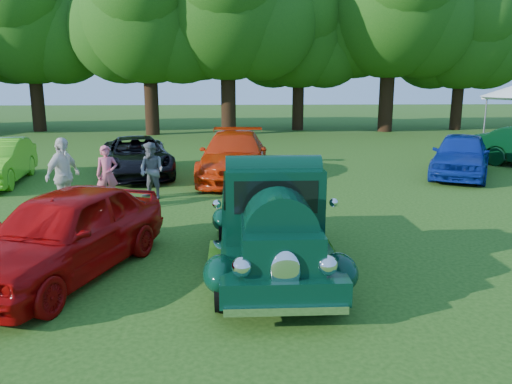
{
  "coord_description": "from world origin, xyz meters",
  "views": [
    {
      "loc": [
        0.44,
        -8.73,
        3.36
      ],
      "look_at": [
        0.94,
        1.25,
        1.1
      ],
      "focal_mm": 35.0,
      "sensor_mm": 36.0,
      "label": 1
    }
  ],
  "objects_px": {
    "spectator_white": "(63,176)",
    "back_car_black": "(137,156)",
    "red_convertible": "(64,233)",
    "hero_pickup": "(272,224)",
    "back_car_orange": "(234,156)",
    "spectator_grey": "(152,171)",
    "spectator_pink": "(107,174)",
    "back_car_blue": "(461,155)"
  },
  "relations": [
    {
      "from": "spectator_white",
      "to": "back_car_black",
      "type": "bearing_deg",
      "value": 13.72
    },
    {
      "from": "red_convertible",
      "to": "back_car_black",
      "type": "distance_m",
      "value": 9.34
    },
    {
      "from": "hero_pickup",
      "to": "back_car_black",
      "type": "bearing_deg",
      "value": 113.84
    },
    {
      "from": "hero_pickup",
      "to": "back_car_orange",
      "type": "bearing_deg",
      "value": 94.13
    },
    {
      "from": "spectator_grey",
      "to": "hero_pickup",
      "type": "bearing_deg",
      "value": -32.32
    },
    {
      "from": "red_convertible",
      "to": "spectator_pink",
      "type": "xyz_separation_m",
      "value": [
        -0.52,
        5.3,
        0.03
      ]
    },
    {
      "from": "spectator_pink",
      "to": "spectator_white",
      "type": "bearing_deg",
      "value": -144.65
    },
    {
      "from": "hero_pickup",
      "to": "back_car_blue",
      "type": "height_order",
      "value": "hero_pickup"
    },
    {
      "from": "spectator_pink",
      "to": "spectator_grey",
      "type": "height_order",
      "value": "spectator_grey"
    },
    {
      "from": "back_car_black",
      "to": "back_car_orange",
      "type": "distance_m",
      "value": 3.54
    },
    {
      "from": "back_car_orange",
      "to": "back_car_black",
      "type": "bearing_deg",
      "value": 171.7
    },
    {
      "from": "spectator_pink",
      "to": "spectator_grey",
      "type": "xyz_separation_m",
      "value": [
        1.15,
        0.47,
        0.01
      ]
    },
    {
      "from": "hero_pickup",
      "to": "back_car_orange",
      "type": "height_order",
      "value": "hero_pickup"
    },
    {
      "from": "back_car_black",
      "to": "spectator_pink",
      "type": "bearing_deg",
      "value": -105.14
    },
    {
      "from": "back_car_orange",
      "to": "back_car_blue",
      "type": "distance_m",
      "value": 7.97
    },
    {
      "from": "back_car_blue",
      "to": "spectator_grey",
      "type": "relative_size",
      "value": 2.77
    },
    {
      "from": "back_car_black",
      "to": "spectator_pink",
      "type": "xyz_separation_m",
      "value": [
        -0.07,
        -4.03,
        0.11
      ]
    },
    {
      "from": "hero_pickup",
      "to": "back_car_blue",
      "type": "relative_size",
      "value": 1.09
    },
    {
      "from": "red_convertible",
      "to": "back_car_orange",
      "type": "relative_size",
      "value": 0.82
    },
    {
      "from": "red_convertible",
      "to": "back_car_black",
      "type": "relative_size",
      "value": 0.91
    },
    {
      "from": "spectator_grey",
      "to": "back_car_blue",
      "type": "bearing_deg",
      "value": 45.02
    },
    {
      "from": "spectator_pink",
      "to": "spectator_grey",
      "type": "bearing_deg",
      "value": 4.75
    },
    {
      "from": "hero_pickup",
      "to": "red_convertible",
      "type": "distance_m",
      "value": 3.62
    },
    {
      "from": "back_car_black",
      "to": "spectator_white",
      "type": "xyz_separation_m",
      "value": [
        -0.9,
        -5.12,
        0.29
      ]
    },
    {
      "from": "spectator_white",
      "to": "spectator_pink",
      "type": "bearing_deg",
      "value": -13.61
    },
    {
      "from": "spectator_pink",
      "to": "back_car_orange",
      "type": "bearing_deg",
      "value": 25.69
    },
    {
      "from": "hero_pickup",
      "to": "back_car_black",
      "type": "relative_size",
      "value": 1.0
    },
    {
      "from": "back_car_orange",
      "to": "spectator_grey",
      "type": "distance_m",
      "value": 3.69
    },
    {
      "from": "spectator_pink",
      "to": "spectator_white",
      "type": "distance_m",
      "value": 1.38
    },
    {
      "from": "hero_pickup",
      "to": "back_car_orange",
      "type": "distance_m",
      "value": 8.48
    },
    {
      "from": "back_car_black",
      "to": "spectator_grey",
      "type": "xyz_separation_m",
      "value": [
        1.08,
        -3.57,
        0.12
      ]
    },
    {
      "from": "spectator_grey",
      "to": "back_car_black",
      "type": "bearing_deg",
      "value": 136.52
    },
    {
      "from": "hero_pickup",
      "to": "spectator_grey",
      "type": "distance_m",
      "value": 6.38
    },
    {
      "from": "back_car_black",
      "to": "spectator_white",
      "type": "distance_m",
      "value": 5.21
    },
    {
      "from": "hero_pickup",
      "to": "spectator_grey",
      "type": "bearing_deg",
      "value": 117.95
    },
    {
      "from": "red_convertible",
      "to": "spectator_grey",
      "type": "bearing_deg",
      "value": 103.41
    },
    {
      "from": "spectator_white",
      "to": "spectator_grey",
      "type": "bearing_deg",
      "value": -28.12
    },
    {
      "from": "hero_pickup",
      "to": "spectator_white",
      "type": "relative_size",
      "value": 2.53
    },
    {
      "from": "spectator_pink",
      "to": "red_convertible",
      "type": "bearing_deg",
      "value": -101.68
    },
    {
      "from": "back_car_black",
      "to": "back_car_blue",
      "type": "relative_size",
      "value": 1.1
    },
    {
      "from": "back_car_black",
      "to": "back_car_blue",
      "type": "bearing_deg",
      "value": -17.79
    },
    {
      "from": "hero_pickup",
      "to": "spectator_pink",
      "type": "distance_m",
      "value": 6.62
    }
  ]
}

